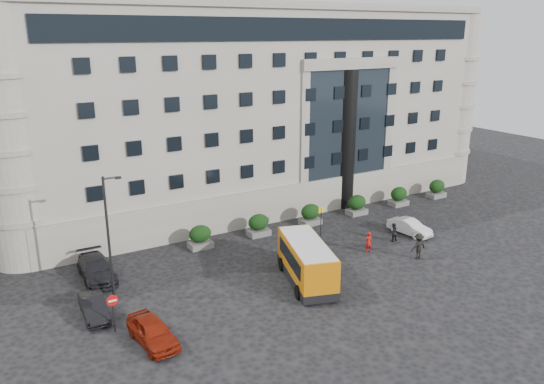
{
  "coord_description": "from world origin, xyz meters",
  "views": [
    {
      "loc": [
        -18.79,
        -28.08,
        16.18
      ],
      "look_at": [
        0.06,
        3.7,
        5.0
      ],
      "focal_mm": 35.0,
      "sensor_mm": 36.0,
      "label": 1
    }
  ],
  "objects_px": {
    "hedge_b": "(259,225)",
    "parked_car_b": "(94,307)",
    "red_truck": "(30,239)",
    "pedestrian_a": "(368,242)",
    "parked_car_c": "(97,269)",
    "bus_stop_sign": "(321,216)",
    "hedge_c": "(310,214)",
    "no_entry_sign": "(113,306)",
    "pedestrian_c": "(418,246)",
    "parked_car_a": "(152,331)",
    "pedestrian_b": "(393,232)",
    "hedge_e": "(399,196)",
    "white_taxi": "(410,227)",
    "hedge_f": "(437,188)",
    "hedge_a": "(200,237)",
    "parked_car_d": "(35,246)",
    "street_lamp": "(109,234)",
    "minibus": "(306,260)",
    "hedge_d": "(357,205)"
  },
  "relations": [
    {
      "from": "hedge_e",
      "to": "hedge_b",
      "type": "bearing_deg",
      "value": 180.0
    },
    {
      "from": "no_entry_sign",
      "to": "pedestrian_c",
      "type": "distance_m",
      "value": 22.15
    },
    {
      "from": "hedge_e",
      "to": "hedge_a",
      "type": "bearing_deg",
      "value": 180.0
    },
    {
      "from": "bus_stop_sign",
      "to": "white_taxi",
      "type": "xyz_separation_m",
      "value": [
        6.66,
        -3.38,
        -1.1
      ]
    },
    {
      "from": "parked_car_c",
      "to": "white_taxi",
      "type": "distance_m",
      "value": 24.87
    },
    {
      "from": "hedge_e",
      "to": "parked_car_d",
      "type": "bearing_deg",
      "value": 171.14
    },
    {
      "from": "parked_car_d",
      "to": "white_taxi",
      "type": "height_order",
      "value": "parked_car_d"
    },
    {
      "from": "red_truck",
      "to": "parked_car_d",
      "type": "height_order",
      "value": "red_truck"
    },
    {
      "from": "bus_stop_sign",
      "to": "pedestrian_c",
      "type": "relative_size",
      "value": 1.28
    },
    {
      "from": "hedge_d",
      "to": "minibus",
      "type": "distance_m",
      "value": 14.92
    },
    {
      "from": "red_truck",
      "to": "pedestrian_a",
      "type": "height_order",
      "value": "red_truck"
    },
    {
      "from": "no_entry_sign",
      "to": "pedestrian_c",
      "type": "relative_size",
      "value": 1.18
    },
    {
      "from": "street_lamp",
      "to": "minibus",
      "type": "distance_m",
      "value": 12.79
    },
    {
      "from": "bus_stop_sign",
      "to": "parked_car_a",
      "type": "bearing_deg",
      "value": -154.45
    },
    {
      "from": "parked_car_a",
      "to": "pedestrian_b",
      "type": "relative_size",
      "value": 2.72
    },
    {
      "from": "hedge_f",
      "to": "parked_car_b",
      "type": "xyz_separation_m",
      "value": [
        -35.59,
        -6.45,
        -0.31
      ]
    },
    {
      "from": "hedge_e",
      "to": "white_taxi",
      "type": "xyz_separation_m",
      "value": [
        -4.64,
        -6.18,
        -0.29
      ]
    },
    {
      "from": "parked_car_a",
      "to": "no_entry_sign",
      "type": "bearing_deg",
      "value": 119.94
    },
    {
      "from": "parked_car_d",
      "to": "hedge_f",
      "type": "bearing_deg",
      "value": -2.9
    },
    {
      "from": "street_lamp",
      "to": "parked_car_c",
      "type": "height_order",
      "value": "street_lamp"
    },
    {
      "from": "white_taxi",
      "to": "bus_stop_sign",
      "type": "bearing_deg",
      "value": 145.29
    },
    {
      "from": "parked_car_b",
      "to": "pedestrian_c",
      "type": "relative_size",
      "value": 1.89
    },
    {
      "from": "hedge_e",
      "to": "bus_stop_sign",
      "type": "distance_m",
      "value": 11.67
    },
    {
      "from": "hedge_c",
      "to": "pedestrian_a",
      "type": "bearing_deg",
      "value": -87.71
    },
    {
      "from": "hedge_b",
      "to": "parked_car_b",
      "type": "xyz_separation_m",
      "value": [
        -14.79,
        -6.45,
        -0.31
      ]
    },
    {
      "from": "pedestrian_a",
      "to": "pedestrian_b",
      "type": "xyz_separation_m",
      "value": [
        3.2,
        0.74,
        -0.06
      ]
    },
    {
      "from": "pedestrian_c",
      "to": "no_entry_sign",
      "type": "bearing_deg",
      "value": 0.87
    },
    {
      "from": "hedge_c",
      "to": "hedge_e",
      "type": "relative_size",
      "value": 1.0
    },
    {
      "from": "hedge_a",
      "to": "hedge_e",
      "type": "xyz_separation_m",
      "value": [
        20.8,
        0.0,
        0.0
      ]
    },
    {
      "from": "no_entry_sign",
      "to": "bus_stop_sign",
      "type": "bearing_deg",
      "value": 18.08
    },
    {
      "from": "parked_car_a",
      "to": "pedestrian_b",
      "type": "distance_m",
      "value": 21.82
    },
    {
      "from": "hedge_c",
      "to": "pedestrian_c",
      "type": "xyz_separation_m",
      "value": [
        2.7,
        -10.14,
        0.05
      ]
    },
    {
      "from": "hedge_f",
      "to": "pedestrian_c",
      "type": "distance_m",
      "value": 16.41
    },
    {
      "from": "hedge_f",
      "to": "parked_car_a",
      "type": "distance_m",
      "value": 35.24
    },
    {
      "from": "parked_car_d",
      "to": "pedestrian_a",
      "type": "distance_m",
      "value": 25.2
    },
    {
      "from": "parked_car_b",
      "to": "parked_car_d",
      "type": "height_order",
      "value": "parked_car_d"
    },
    {
      "from": "no_entry_sign",
      "to": "minibus",
      "type": "xyz_separation_m",
      "value": [
        12.79,
        -0.25,
        -0.08
      ]
    },
    {
      "from": "white_taxi",
      "to": "parked_car_c",
      "type": "bearing_deg",
      "value": 161.1
    },
    {
      "from": "bus_stop_sign",
      "to": "parked_car_a",
      "type": "relative_size",
      "value": 0.61
    },
    {
      "from": "hedge_d",
      "to": "pedestrian_a",
      "type": "relative_size",
      "value": 1.12
    },
    {
      "from": "hedge_e",
      "to": "pedestrian_a",
      "type": "height_order",
      "value": "hedge_e"
    },
    {
      "from": "hedge_c",
      "to": "white_taxi",
      "type": "bearing_deg",
      "value": -47.03
    },
    {
      "from": "hedge_c",
      "to": "red_truck",
      "type": "relative_size",
      "value": 0.38
    },
    {
      "from": "parked_car_d",
      "to": "white_taxi",
      "type": "xyz_separation_m",
      "value": [
        27.43,
        -11.18,
        -0.08
      ]
    },
    {
      "from": "hedge_e",
      "to": "pedestrian_c",
      "type": "height_order",
      "value": "pedestrian_c"
    },
    {
      "from": "street_lamp",
      "to": "no_entry_sign",
      "type": "relative_size",
      "value": 3.45
    },
    {
      "from": "bus_stop_sign",
      "to": "red_truck",
      "type": "relative_size",
      "value": 0.52
    },
    {
      "from": "hedge_a",
      "to": "minibus",
      "type": "bearing_deg",
      "value": -67.38
    },
    {
      "from": "red_truck",
      "to": "parked_car_c",
      "type": "bearing_deg",
      "value": -55.08
    },
    {
      "from": "hedge_e",
      "to": "no_entry_sign",
      "type": "relative_size",
      "value": 0.79
    }
  ]
}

